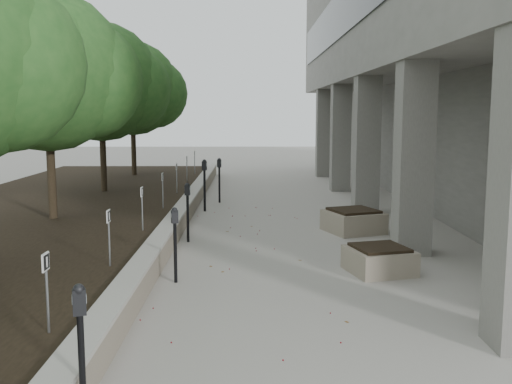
{
  "coord_description": "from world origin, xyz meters",
  "views": [
    {
      "loc": [
        0.02,
        -6.08,
        2.96
      ],
      "look_at": [
        0.13,
        6.88,
        1.19
      ],
      "focal_mm": 41.06,
      "sensor_mm": 36.0,
      "label": 1
    }
  ],
  "objects": [
    {
      "name": "planting_bed",
      "position": [
        -5.5,
        9.0,
        0.2
      ],
      "size": [
        7.0,
        26.0,
        0.4
      ],
      "primitive_type": "cube",
      "color": "black",
      "rests_on": "ground"
    },
    {
      "name": "retaining_wall",
      "position": [
        -1.82,
        9.0,
        0.25
      ],
      "size": [
        0.39,
        26.0,
        0.5
      ],
      "primitive_type": null,
      "color": "gray",
      "rests_on": "ground"
    },
    {
      "name": "parking_meter_2",
      "position": [
        -1.3,
        3.87,
        0.67
      ],
      "size": [
        0.16,
        0.14,
        1.34
      ],
      "primitive_type": null,
      "rotation": [
        0.0,
        0.0,
        0.38
      ],
      "color": "black",
      "rests_on": "ground"
    },
    {
      "name": "parking_sign_2",
      "position": [
        -2.35,
        0.5,
        0.88
      ],
      "size": [
        0.04,
        0.22,
        0.96
      ],
      "primitive_type": null,
      "color": "black",
      "rests_on": "planting_bed"
    },
    {
      "name": "parking_sign_6",
      "position": [
        -2.35,
        12.5,
        0.88
      ],
      "size": [
        0.04,
        0.22,
        0.96
      ],
      "primitive_type": null,
      "color": "black",
      "rests_on": "planting_bed"
    },
    {
      "name": "ground",
      "position": [
        0.0,
        0.0,
        0.0
      ],
      "size": [
        90.0,
        90.0,
        0.0
      ],
      "primitive_type": "plane",
      "color": "#A29D95",
      "rests_on": "ground"
    },
    {
      "name": "crabapple_tree_5",
      "position": [
        -4.8,
        18.0,
        3.12
      ],
      "size": [
        4.6,
        4.0,
        5.44
      ],
      "primitive_type": null,
      "color": "#255420",
      "rests_on": "planting_bed"
    },
    {
      "name": "parking_sign_7",
      "position": [
        -2.35,
        15.5,
        0.88
      ],
      "size": [
        0.04,
        0.22,
        0.96
      ],
      "primitive_type": null,
      "color": "black",
      "rests_on": "planting_bed"
    },
    {
      "name": "crabapple_tree_3",
      "position": [
        -4.8,
        8.0,
        3.12
      ],
      "size": [
        4.6,
        4.0,
        5.44
      ],
      "primitive_type": null,
      "color": "#255420",
      "rests_on": "planting_bed"
    },
    {
      "name": "parking_sign_8",
      "position": [
        -2.35,
        18.5,
        0.88
      ],
      "size": [
        0.04,
        0.22,
        0.96
      ],
      "primitive_type": null,
      "color": "black",
      "rests_on": "planting_bed"
    },
    {
      "name": "parking_sign_4",
      "position": [
        -2.35,
        6.5,
        0.88
      ],
      "size": [
        0.04,
        0.22,
        0.96
      ],
      "primitive_type": null,
      "color": "black",
      "rests_on": "planting_bed"
    },
    {
      "name": "parking_meter_3",
      "position": [
        -1.43,
        7.11,
        0.69
      ],
      "size": [
        0.15,
        0.11,
        1.38
      ],
      "primitive_type": null,
      "rotation": [
        0.0,
        0.0,
        -0.13
      ],
      "color": "black",
      "rests_on": "ground"
    },
    {
      "name": "parking_sign_5",
      "position": [
        -2.35,
        9.5,
        0.88
      ],
      "size": [
        0.04,
        0.22,
        0.96
      ],
      "primitive_type": null,
      "color": "black",
      "rests_on": "planting_bed"
    },
    {
      "name": "planter_back",
      "position": [
        2.57,
        8.22,
        0.29
      ],
      "size": [
        1.59,
        1.59,
        0.58
      ],
      "primitive_type": null,
      "rotation": [
        0.0,
        0.0,
        0.35
      ],
      "color": "gray",
      "rests_on": "ground"
    },
    {
      "name": "crabapple_tree_4",
      "position": [
        -4.8,
        13.0,
        3.12
      ],
      "size": [
        4.6,
        4.0,
        5.44
      ],
      "primitive_type": null,
      "color": "#255420",
      "rests_on": "planting_bed"
    },
    {
      "name": "planter_front",
      "position": [
        2.41,
        4.48,
        0.25
      ],
      "size": [
        1.32,
        1.32,
        0.5
      ],
      "primitive_type": null,
      "rotation": [
        0.0,
        0.0,
        0.26
      ],
      "color": "gray",
      "rests_on": "ground"
    },
    {
      "name": "parking_meter_1",
      "position": [
        -1.55,
        -0.92,
        0.71
      ],
      "size": [
        0.16,
        0.14,
        1.42
      ],
      "primitive_type": null,
      "rotation": [
        0.0,
        0.0,
        0.31
      ],
      "color": "black",
      "rests_on": "ground"
    },
    {
      "name": "parking_meter_5",
      "position": [
        -1.02,
        13.03,
        0.74
      ],
      "size": [
        0.17,
        0.14,
        1.48
      ],
      "primitive_type": null,
      "rotation": [
        0.0,
        0.0,
        -0.24
      ],
      "color": "black",
      "rests_on": "ground"
    },
    {
      "name": "parking_meter_4",
      "position": [
        -1.37,
        11.32,
        0.79
      ],
      "size": [
        0.18,
        0.15,
        1.57
      ],
      "primitive_type": null,
      "rotation": [
        0.0,
        0.0,
        -0.25
      ],
      "color": "black",
      "rests_on": "ground"
    },
    {
      "name": "berry_scatter",
      "position": [
        -0.1,
        5.0,
        0.01
      ],
      "size": [
        3.3,
        14.1,
        0.02
      ],
      "primitive_type": null,
      "color": "maroon",
      "rests_on": "ground"
    },
    {
      "name": "parking_sign_3",
      "position": [
        -2.35,
        3.5,
        0.88
      ],
      "size": [
        0.04,
        0.22,
        0.96
      ],
      "primitive_type": null,
      "color": "black",
      "rests_on": "planting_bed"
    }
  ]
}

